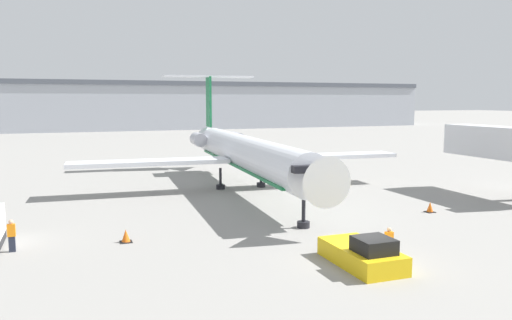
{
  "coord_description": "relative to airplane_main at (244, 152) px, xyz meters",
  "views": [
    {
      "loc": [
        -13.26,
        -20.32,
        7.97
      ],
      "look_at": [
        0.0,
        15.39,
        3.4
      ],
      "focal_mm": 35.0,
      "sensor_mm": 36.0,
      "label": 1
    }
  ],
  "objects": [
    {
      "name": "ground_plane",
      "position": [
        -1.03,
        -21.17,
        -3.43
      ],
      "size": [
        600.0,
        600.0,
        0.0
      ],
      "primitive_type": "plane",
      "color": "gray"
    },
    {
      "name": "worker_by_wing",
      "position": [
        7.03,
        -1.85,
        -2.58
      ],
      "size": [
        0.4,
        0.24,
        1.65
      ],
      "color": "#232838",
      "rests_on": "ground"
    },
    {
      "name": "traffic_cone_left",
      "position": [
        -11.64,
        -13.24,
        -3.08
      ],
      "size": [
        0.67,
        0.67,
        0.73
      ],
      "color": "black",
      "rests_on": "ground"
    },
    {
      "name": "terminal_building",
      "position": [
        -1.03,
        98.83,
        3.14
      ],
      "size": [
        180.0,
        16.8,
        13.1
      ],
      "color": "#9EA3AD",
      "rests_on": "ground"
    },
    {
      "name": "traffic_cone_right",
      "position": [
        9.58,
        -13.02,
        -3.08
      ],
      "size": [
        0.64,
        0.64,
        0.75
      ],
      "color": "black",
      "rests_on": "ground"
    },
    {
      "name": "pushback_tug",
      "position": [
        -1.3,
        -21.34,
        -2.85
      ],
      "size": [
        2.36,
        4.74,
        1.62
      ],
      "color": "yellow",
      "rests_on": "ground"
    },
    {
      "name": "worker_near_tug",
      "position": [
        0.49,
        -20.93,
        -2.59
      ],
      "size": [
        0.4,
        0.24,
        1.63
      ],
      "color": "#232838",
      "rests_on": "ground"
    },
    {
      "name": "airplane_main",
      "position": [
        0.0,
        0.0,
        0.0
      ],
      "size": [
        29.98,
        33.77,
        10.8
      ],
      "color": "silver",
      "rests_on": "ground"
    },
    {
      "name": "worker_on_apron",
      "position": [
        -17.47,
        -13.0,
        -2.52
      ],
      "size": [
        0.4,
        0.24,
        1.74
      ],
      "color": "#232838",
      "rests_on": "ground"
    },
    {
      "name": "jet_bridge",
      "position": [
        19.02,
        -10.2,
        1.01
      ],
      "size": [
        3.2,
        10.13,
        6.19
      ],
      "color": "#2D2D33",
      "rests_on": "ground"
    }
  ]
}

